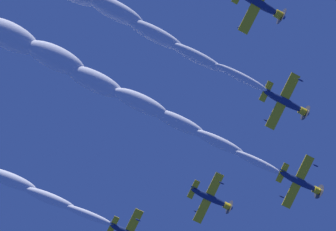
# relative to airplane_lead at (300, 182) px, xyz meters

# --- Properties ---
(airplane_lead) EXTENTS (7.38, 7.97, 3.03)m
(airplane_lead) POSITION_rel_airplane_lead_xyz_m (0.00, 0.00, 0.00)
(airplane_lead) COLOR navy
(airplane_left_wingman) EXTENTS (7.38, 7.97, 3.03)m
(airplane_left_wingman) POSITION_rel_airplane_lead_xyz_m (-10.50, 8.27, 1.88)
(airplane_left_wingman) COLOR navy
(airplane_right_wingman) EXTENTS (7.38, 8.00, 3.03)m
(airplane_right_wingman) POSITION_rel_airplane_lead_xyz_m (-7.30, -10.16, 1.03)
(airplane_right_wingman) COLOR navy
(airplane_outer_right) EXTENTS (7.39, 8.12, 2.79)m
(airplane_outer_right) POSITION_rel_airplane_lead_xyz_m (-16.11, -20.81, 1.69)
(airplane_outer_right) COLOR navy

